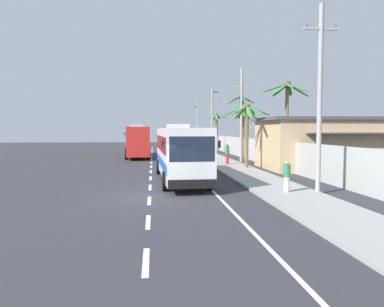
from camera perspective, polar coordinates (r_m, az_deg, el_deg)
name	(u,v)px	position (r m, az deg, el deg)	size (l,w,h in m)	color
ground_plane	(149,198)	(17.47, -6.62, -6.89)	(160.00, 160.00, 0.00)	#303035
sidewalk_kerb	(241,171)	(28.14, 7.59, -2.74)	(3.20, 90.00, 0.14)	#999993
lane_markings	(174,166)	(32.32, -2.76, -2.00)	(3.43, 71.70, 0.01)	white
boundary_wall	(273,153)	(32.93, 12.40, 0.02)	(0.24, 60.00, 2.30)	#B2B2AD
coach_bus_foreground	(180,151)	(23.29, -1.89, 0.39)	(3.07, 11.60, 3.58)	silver
coach_bus_far_lane	(136,140)	(43.79, -8.65, 2.04)	(3.54, 12.27, 3.81)	red
motorcycle_beside_bus	(202,158)	(33.06, 1.63, -0.71)	(0.56, 1.96, 1.66)	black
pedestrian_near_kerb	(287,176)	(18.71, 14.49, -3.36)	(0.36, 0.36, 1.55)	beige
pedestrian_midwalk	(227,153)	(33.13, 5.49, 0.00)	(0.36, 0.36, 1.80)	red
utility_pole_nearest	(320,97)	(19.25, 19.22, 8.33)	(1.82, 0.24, 9.31)	#9E9E99
utility_pole_mid	(240,113)	(35.25, 7.52, 6.28)	(3.72, 0.24, 9.07)	#9E9E99
utility_pole_far	(211,119)	(51.77, 3.03, 5.37)	(3.62, 0.24, 8.91)	#9E9E99
utility_pole_distant	(198,123)	(68.47, 0.87, 4.71)	(1.83, 0.24, 8.54)	#9E9E99
palm_nearest	(247,120)	(30.22, 8.51, 5.15)	(3.87, 3.68, 5.36)	brown
palm_second	(241,115)	(44.85, 7.59, 5.98)	(3.48, 3.51, 7.47)	brown
palm_third	(217,125)	(57.62, 3.85, 4.50)	(3.37, 3.17, 5.80)	brown
palm_fourth	(243,122)	(42.15, 7.96, 4.91)	(3.88, 3.94, 5.67)	brown
palm_farthest	(287,103)	(27.80, 14.51, 7.60)	(3.45, 3.54, 6.77)	brown
roadside_building	(340,143)	(32.84, 22.00, 1.51)	(13.39, 7.66, 4.19)	tan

